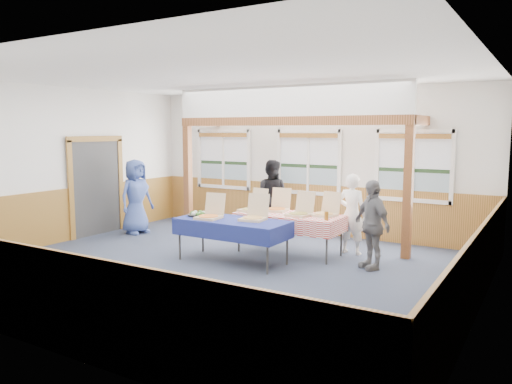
# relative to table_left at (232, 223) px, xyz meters

# --- Properties ---
(floor) EXTENTS (8.00, 8.00, 0.00)m
(floor) POSITION_rel_table_left_xyz_m (0.05, -0.46, -0.70)
(floor) COLOR #252C3C
(floor) RESTS_ON ground
(ceiling) EXTENTS (8.00, 8.00, 0.00)m
(ceiling) POSITION_rel_table_left_xyz_m (0.05, -0.46, 2.50)
(ceiling) COLOR white
(ceiling) RESTS_ON wall_back
(wall_back) EXTENTS (8.00, 0.00, 8.00)m
(wall_back) POSITION_rel_table_left_xyz_m (0.05, 3.04, 0.90)
(wall_back) COLOR silver
(wall_back) RESTS_ON floor
(wall_front) EXTENTS (8.00, 0.00, 8.00)m
(wall_front) POSITION_rel_table_left_xyz_m (0.05, -3.96, 0.90)
(wall_front) COLOR silver
(wall_front) RESTS_ON floor
(wall_left) EXTENTS (0.00, 8.00, 8.00)m
(wall_left) POSITION_rel_table_left_xyz_m (-3.95, -0.46, 0.90)
(wall_left) COLOR silver
(wall_left) RESTS_ON floor
(wall_right) EXTENTS (0.00, 8.00, 8.00)m
(wall_right) POSITION_rel_table_left_xyz_m (4.05, -0.46, 0.90)
(wall_right) COLOR silver
(wall_right) RESTS_ON floor
(wainscot_back) EXTENTS (7.98, 0.05, 1.10)m
(wainscot_back) POSITION_rel_table_left_xyz_m (0.05, 3.01, -0.15)
(wainscot_back) COLOR brown
(wainscot_back) RESTS_ON floor
(wainscot_front) EXTENTS (7.98, 0.05, 1.10)m
(wainscot_front) POSITION_rel_table_left_xyz_m (0.05, -3.94, -0.15)
(wainscot_front) COLOR brown
(wainscot_front) RESTS_ON floor
(wainscot_left) EXTENTS (0.05, 6.98, 1.10)m
(wainscot_left) POSITION_rel_table_left_xyz_m (-3.92, -0.46, -0.15)
(wainscot_left) COLOR brown
(wainscot_left) RESTS_ON floor
(wainscot_right) EXTENTS (0.05, 6.98, 1.10)m
(wainscot_right) POSITION_rel_table_left_xyz_m (4.03, -0.46, -0.15)
(wainscot_right) COLOR brown
(wainscot_right) RESTS_ON floor
(cased_opening) EXTENTS (0.06, 1.30, 2.10)m
(cased_opening) POSITION_rel_table_left_xyz_m (-3.91, 0.44, 0.35)
(cased_opening) COLOR #333333
(cased_opening) RESTS_ON wall_left
(window_left) EXTENTS (1.56, 0.10, 1.46)m
(window_left) POSITION_rel_table_left_xyz_m (-2.25, 3.00, 0.97)
(window_left) COLOR white
(window_left) RESTS_ON wall_back
(window_mid) EXTENTS (1.56, 0.10, 1.46)m
(window_mid) POSITION_rel_table_left_xyz_m (0.05, 3.00, 0.97)
(window_mid) COLOR white
(window_mid) RESTS_ON wall_back
(window_right) EXTENTS (1.56, 0.10, 1.46)m
(window_right) POSITION_rel_table_left_xyz_m (2.35, 3.00, 0.97)
(window_right) COLOR white
(window_right) RESTS_ON wall_back
(post_left) EXTENTS (0.15, 0.15, 2.40)m
(post_left) POSITION_rel_table_left_xyz_m (-2.45, 1.84, 0.50)
(post_left) COLOR #573313
(post_left) RESTS_ON floor
(post_right) EXTENTS (0.15, 0.15, 2.40)m
(post_right) POSITION_rel_table_left_xyz_m (2.55, 1.84, 0.50)
(post_right) COLOR #573313
(post_right) RESTS_ON floor
(cross_beam) EXTENTS (5.15, 0.18, 0.18)m
(cross_beam) POSITION_rel_table_left_xyz_m (0.05, 1.84, 1.79)
(cross_beam) COLOR #573313
(cross_beam) RESTS_ON post_left
(table_left) EXTENTS (2.16, 1.46, 0.76)m
(table_left) POSITION_rel_table_left_xyz_m (0.00, 0.00, 0.00)
(table_left) COLOR #333333
(table_left) RESTS_ON floor
(table_right) EXTENTS (2.16, 1.56, 0.76)m
(table_right) POSITION_rel_table_left_xyz_m (0.58, 1.04, -0.00)
(table_right) COLOR #333333
(table_right) RESTS_ON floor
(pizza_box_a) EXTENTS (0.44, 0.52, 0.43)m
(pizza_box_a) POSITION_rel_table_left_xyz_m (-0.40, -0.11, 0.12)
(pizza_box_a) COLOR #CCAF88
(pizza_box_a) RESTS_ON table_left
(pizza_box_b) EXTENTS (0.46, 0.54, 0.44)m
(pizza_box_b) POSITION_rel_table_left_xyz_m (0.34, 0.16, 0.12)
(pizza_box_b) COLOR #CCAF88
(pizza_box_b) RESTS_ON table_left
(pizza_box_c) EXTENTS (0.49, 0.56, 0.43)m
(pizza_box_c) POSITION_rel_table_left_xyz_m (-0.16, 0.94, 0.12)
(pizza_box_c) COLOR #CCAF88
(pizza_box_c) RESTS_ON table_right
(pizza_box_d) EXTENTS (0.44, 0.52, 0.43)m
(pizza_box_d) POSITION_rel_table_left_xyz_m (0.23, 1.23, 0.12)
(pizza_box_d) COLOR #CCAF88
(pizza_box_d) RESTS_ON table_right
(pizza_box_e) EXTENTS (0.43, 0.51, 0.42)m
(pizza_box_e) POSITION_rel_table_left_xyz_m (0.84, 0.96, 0.12)
(pizza_box_e) COLOR #CCAF88
(pizza_box_e) RESTS_ON table_right
(pizza_box_f) EXTENTS (0.48, 0.55, 0.43)m
(pizza_box_f) POSITION_rel_table_left_xyz_m (1.24, 1.18, 0.12)
(pizza_box_f) COLOR #CCAF88
(pizza_box_f) RESTS_ON table_right
(veggie_tray) EXTENTS (0.37, 0.37, 0.09)m
(veggie_tray) POSITION_rel_table_left_xyz_m (-0.75, 0.00, 0.08)
(veggie_tray) COLOR black
(veggie_tray) RESTS_ON table_left
(drink_glass) EXTENTS (0.07, 0.07, 0.15)m
(drink_glass) POSITION_rel_table_left_xyz_m (1.43, 0.79, 0.13)
(drink_glass) COLOR #905B18
(drink_glass) RESTS_ON table_right
(woman_white) EXTENTS (0.57, 0.39, 1.51)m
(woman_white) POSITION_rel_table_left_xyz_m (1.58, 1.65, 0.05)
(woman_white) COLOR white
(woman_white) RESTS_ON floor
(woman_black) EXTENTS (0.91, 0.77, 1.66)m
(woman_black) POSITION_rel_table_left_xyz_m (-0.60, 2.46, 0.12)
(woman_black) COLOR black
(woman_black) RESTS_ON floor
(man_blue) EXTENTS (0.63, 0.88, 1.67)m
(man_blue) POSITION_rel_table_left_xyz_m (-3.22, 0.96, 0.13)
(man_blue) COLOR #3E549C
(man_blue) RESTS_ON floor
(person_grey) EXTENTS (0.92, 0.82, 1.50)m
(person_grey) POSITION_rel_table_left_xyz_m (2.22, 0.86, 0.05)
(person_grey) COLOR slate
(person_grey) RESTS_ON floor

